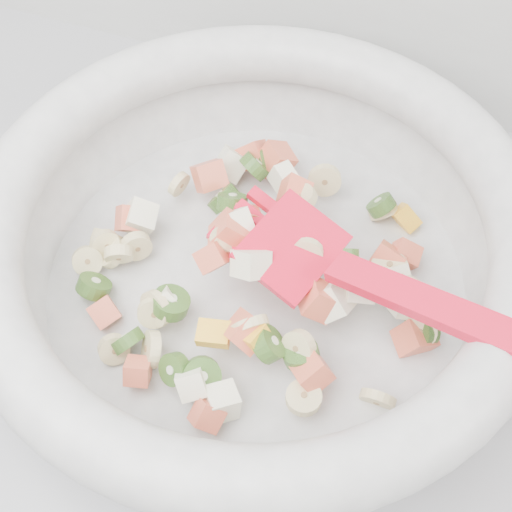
% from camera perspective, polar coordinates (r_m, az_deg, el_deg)
% --- Properties ---
extents(mixing_bowl, '(0.49, 0.41, 0.14)m').
position_cam_1_polar(mixing_bowl, '(0.52, 0.05, 0.86)').
color(mixing_bowl, silver).
rests_on(mixing_bowl, counter).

